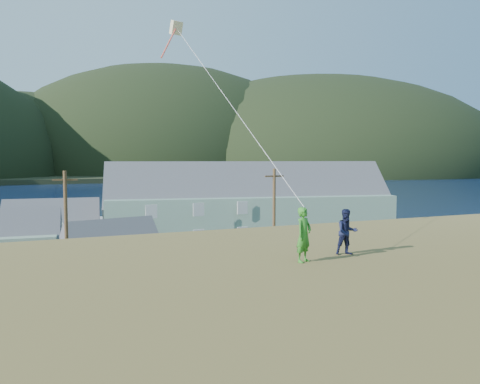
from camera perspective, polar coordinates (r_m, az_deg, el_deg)
name	(u,v)px	position (r m, az deg, el deg)	size (l,w,h in m)	color
ground	(135,310)	(33.52, -12.64, -13.87)	(900.00, 900.00, 0.00)	#0A1638
grass_strip	(141,319)	(31.63, -12.03, -14.87)	(110.00, 8.00, 0.10)	#4C3D19
waterfront_lot	(107,259)	(49.82, -15.90, -7.91)	(72.00, 36.00, 0.12)	#28282B
wharf	(45,228)	(72.17, -22.66, -4.06)	(26.00, 14.00, 0.90)	gray
far_shore	(58,172)	(361.65, -21.31, 2.33)	(900.00, 320.00, 2.00)	black
far_hills	(118,172)	(313.64, -14.66, 2.43)	(760.00, 265.00, 143.00)	black
lodge	(250,205)	(56.80, 1.23, -1.65)	(35.18, 15.28, 11.98)	slate
shed_palegreen_near	(8,242)	(48.78, -26.48, -5.45)	(9.73, 6.52, 6.78)	gray
shed_white	(113,252)	(41.36, -15.17, -7.08)	(8.65, 6.66, 6.16)	white
shed_palegreen_far	(52,226)	(56.87, -21.96, -3.90)	(10.90, 6.88, 6.98)	gray
utility_poles	(92,240)	(33.55, -17.62, -5.64)	(27.00, 0.24, 9.38)	#47331E
parked_cars	(21,251)	(53.35, -25.17, -6.48)	(21.44, 11.68, 1.57)	#345683
kite_flyer_green	(304,235)	(14.05, 7.79, -5.18)	(0.60, 0.39, 1.64)	#2B7B21
kite_flyer_navy	(347,232)	(15.35, 12.89, -4.78)	(0.71, 0.56, 1.47)	#131735
kite_rig	(177,32)	(20.35, -7.72, 18.75)	(1.60, 3.95, 10.24)	beige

